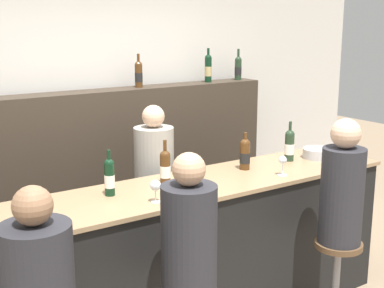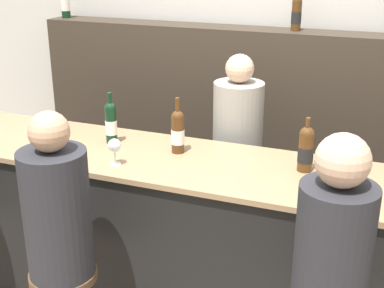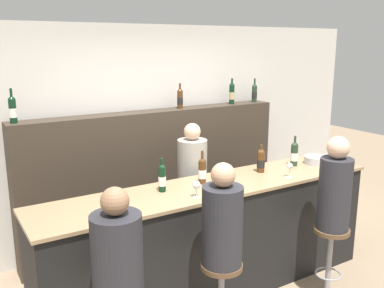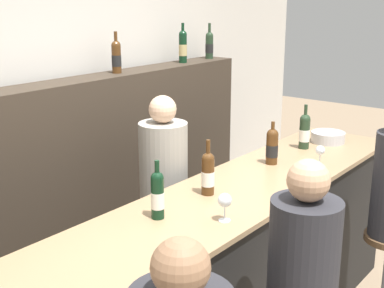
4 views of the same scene
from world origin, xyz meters
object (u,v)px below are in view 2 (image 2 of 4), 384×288
object	(u,v)px
bartender	(236,181)
wine_bottle_counter_0	(111,122)
wine_bottle_counter_1	(178,131)
guest_seated_right	(333,253)
wine_glass_1	(322,177)
wine_bottle_backbar_0	(65,1)
wine_glass_0	(114,146)
wine_bottle_counter_2	(306,149)
guest_seated_middle	(57,207)
wine_bottle_backbar_1	(297,13)

from	to	relation	value
bartender	wine_bottle_counter_0	bearing A→B (deg)	-140.81
wine_bottle_counter_0	wine_bottle_counter_1	xyz separation A→B (m)	(0.42, 0.00, -0.00)
guest_seated_right	bartender	world-z (taller)	guest_seated_right
wine_bottle_counter_0	wine_bottle_counter_1	distance (m)	0.42
wine_bottle_counter_1	wine_glass_1	xyz separation A→B (m)	(0.84, -0.29, -0.02)
wine_bottle_backbar_0	wine_glass_0	distance (m)	1.94
wine_bottle_counter_0	guest_seated_right	distance (m)	1.58
wine_bottle_counter_2	wine_glass_0	bearing A→B (deg)	-163.37
guest_seated_middle	guest_seated_right	distance (m)	1.26
wine_bottle_backbar_1	guest_seated_middle	size ratio (longest dim) A/B	0.36
wine_bottle_backbar_0	wine_bottle_counter_1	bearing A→B (deg)	-38.18
wine_bottle_counter_2	bartender	world-z (taller)	bartender
wine_glass_1	bartender	bearing A→B (deg)	128.72
wine_bottle_counter_1	wine_glass_1	bearing A→B (deg)	-18.82
wine_glass_1	wine_bottle_counter_1	bearing A→B (deg)	161.18
bartender	wine_bottle_backbar_1	bearing A→B (deg)	71.27
guest_seated_right	guest_seated_middle	bearing A→B (deg)	180.00
wine_bottle_counter_2	wine_bottle_backbar_0	size ratio (longest dim) A/B	0.86
wine_bottle_backbar_0	guest_seated_middle	xyz separation A→B (m)	(1.14, -1.88, -0.71)
wine_bottle_counter_1	wine_bottle_counter_2	distance (m)	0.71
wine_bottle_counter_0	wine_glass_0	bearing A→B (deg)	-57.80
wine_bottle_counter_0	wine_glass_1	bearing A→B (deg)	-12.76
wine_bottle_counter_1	guest_seated_middle	distance (m)	0.83
guest_seated_right	wine_glass_0	bearing A→B (deg)	158.73
wine_bottle_backbar_0	wine_bottle_counter_2	bearing A→B (deg)	-27.73
wine_glass_1	guest_seated_middle	xyz separation A→B (m)	(-1.14, -0.47, -0.14)
wine_bottle_backbar_1	wine_glass_1	xyz separation A→B (m)	(0.43, -1.42, -0.55)
wine_bottle_counter_1	wine_bottle_backbar_1	distance (m)	1.32
wine_bottle_counter_2	guest_seated_middle	distance (m)	1.27
wine_bottle_backbar_1	bartender	world-z (taller)	wine_bottle_backbar_1
wine_bottle_counter_0	wine_bottle_counter_2	xyz separation A→B (m)	(1.14, -0.00, -0.01)
wine_bottle_counter_0	bartender	size ratio (longest dim) A/B	0.19
wine_glass_0	wine_glass_1	distance (m)	1.08
wine_bottle_counter_1	guest_seated_right	size ratio (longest dim) A/B	0.36
wine_bottle_counter_1	wine_bottle_backbar_0	world-z (taller)	wine_bottle_backbar_0
wine_bottle_counter_0	wine_glass_0	distance (m)	0.34
wine_glass_1	guest_seated_right	bearing A→B (deg)	-75.86
wine_bottle_counter_2	wine_bottle_backbar_0	world-z (taller)	wine_bottle_backbar_0
wine_bottle_counter_1	wine_bottle_counter_2	bearing A→B (deg)	-0.00
wine_bottle_counter_0	wine_glass_1	world-z (taller)	wine_bottle_counter_0
guest_seated_right	wine_glass_1	bearing A→B (deg)	104.14
wine_bottle_backbar_0	wine_glass_1	size ratio (longest dim) A/B	2.27
wine_bottle_counter_0	wine_bottle_backbar_1	bearing A→B (deg)	53.55
wine_bottle_counter_2	wine_glass_0	size ratio (longest dim) A/B	1.97
wine_glass_1	wine_bottle_counter_0	bearing A→B (deg)	167.24
guest_seated_right	wine_bottle_counter_2	bearing A→B (deg)	107.87
wine_bottle_backbar_1	wine_glass_1	size ratio (longest dim) A/B	2.01
wine_bottle_counter_1	guest_seated_middle	world-z (taller)	guest_seated_middle
wine_glass_1	guest_seated_middle	distance (m)	1.24
wine_bottle_counter_2	wine_bottle_counter_0	bearing A→B (deg)	180.00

